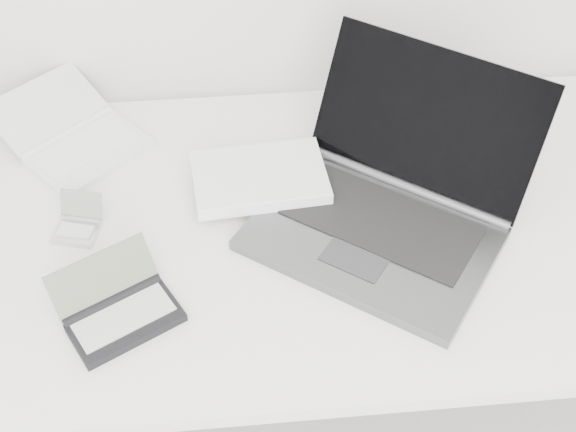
{
  "coord_description": "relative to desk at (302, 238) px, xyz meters",
  "views": [
    {
      "loc": [
        -0.12,
        0.51,
        1.83
      ],
      "look_at": [
        -0.03,
        1.51,
        0.79
      ],
      "focal_mm": 50.0,
      "sensor_mm": 36.0,
      "label": 1
    }
  ],
  "objects": [
    {
      "name": "netbook_open_white",
      "position": [
        -0.44,
        0.26,
        0.06
      ],
      "size": [
        0.36,
        0.36,
        0.08
      ],
      "rotation": [
        0.0,
        0.0,
        0.7
      ],
      "color": "white",
      "rests_on": "desk"
    },
    {
      "name": "pda_silver",
      "position": [
        -0.42,
        0.02,
        0.06
      ],
      "size": [
        0.1,
        0.11,
        0.06
      ],
      "rotation": [
        0.0,
        0.0,
        -0.26
      ],
      "color": "silver",
      "rests_on": "desk"
    },
    {
      "name": "desk",
      "position": [
        0.0,
        0.0,
        0.0
      ],
      "size": [
        1.6,
        0.8,
        0.73
      ],
      "color": "white",
      "rests_on": "ground"
    },
    {
      "name": "palmtop_charcoal",
      "position": [
        -0.33,
        -0.19,
        0.07
      ],
      "size": [
        0.23,
        0.22,
        0.09
      ],
      "rotation": [
        0.0,
        0.0,
        0.5
      ],
      "color": "black",
      "rests_on": "desk"
    },
    {
      "name": "laptop_large",
      "position": [
        0.11,
        0.01,
        0.09
      ],
      "size": [
        0.66,
        0.59,
        0.27
      ],
      "rotation": [
        0.0,
        0.0,
        -0.63
      ],
      "color": "#595B5E",
      "rests_on": "desk"
    }
  ]
}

